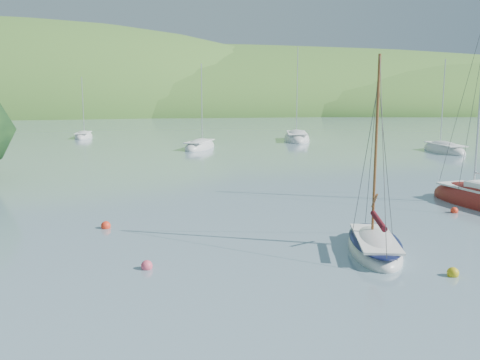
{
  "coord_description": "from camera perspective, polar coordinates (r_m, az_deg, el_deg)",
  "views": [
    {
      "loc": [
        -4.93,
        -16.85,
        6.81
      ],
      "look_at": [
        -1.65,
        8.0,
        2.59
      ],
      "focal_mm": 40.0,
      "sensor_mm": 36.0,
      "label": 1
    }
  ],
  "objects": [
    {
      "name": "ground",
      "position": [
        18.83,
        8.37,
        -11.75
      ],
      "size": [
        700.0,
        700.0,
        0.0
      ],
      "primitive_type": "plane",
      "color": "#7698A3",
      "rests_on": "ground"
    },
    {
      "name": "shoreline_hills",
      "position": [
        189.45,
        -9.01,
        7.39
      ],
      "size": [
        690.0,
        135.0,
        56.0
      ],
      "color": "#3A6D29",
      "rests_on": "ground"
    },
    {
      "name": "daysailer_white",
      "position": [
        23.68,
        14.15,
        -6.92
      ],
      "size": [
        3.33,
        6.12,
        8.91
      ],
      "rotation": [
        0.0,
        0.0,
        -0.22
      ],
      "color": "silver",
      "rests_on": "ground"
    },
    {
      "name": "distant_sloop_a",
      "position": [
        63.35,
        -4.3,
        3.53
      ],
      "size": [
        5.26,
        7.99,
        10.77
      ],
      "rotation": [
        0.0,
        0.0,
        -0.38
      ],
      "color": "silver",
      "rests_on": "ground"
    },
    {
      "name": "distant_sloop_b",
      "position": [
        73.5,
        6.07,
        4.37
      ],
      "size": [
        5.09,
        10.1,
        13.75
      ],
      "rotation": [
        0.0,
        0.0,
        -0.18
      ],
      "color": "silver",
      "rests_on": "ground"
    },
    {
      "name": "distant_sloop_c",
      "position": [
        80.6,
        -16.35,
        4.45
      ],
      "size": [
        2.38,
        6.65,
        9.47
      ],
      "rotation": [
        0.0,
        0.0,
        -0.01
      ],
      "color": "silver",
      "rests_on": "ground"
    },
    {
      "name": "distant_sloop_d",
      "position": [
        63.78,
        20.93,
        2.97
      ],
      "size": [
        2.79,
        7.81,
        11.13
      ],
      "rotation": [
        0.0,
        0.0,
        -0.01
      ],
      "color": "silver",
      "rests_on": "ground"
    },
    {
      "name": "mooring_buoys",
      "position": [
        24.3,
        2.88,
        -6.43
      ],
      "size": [
        19.5,
        10.17,
        0.48
      ],
      "color": "gold",
      "rests_on": "ground"
    }
  ]
}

